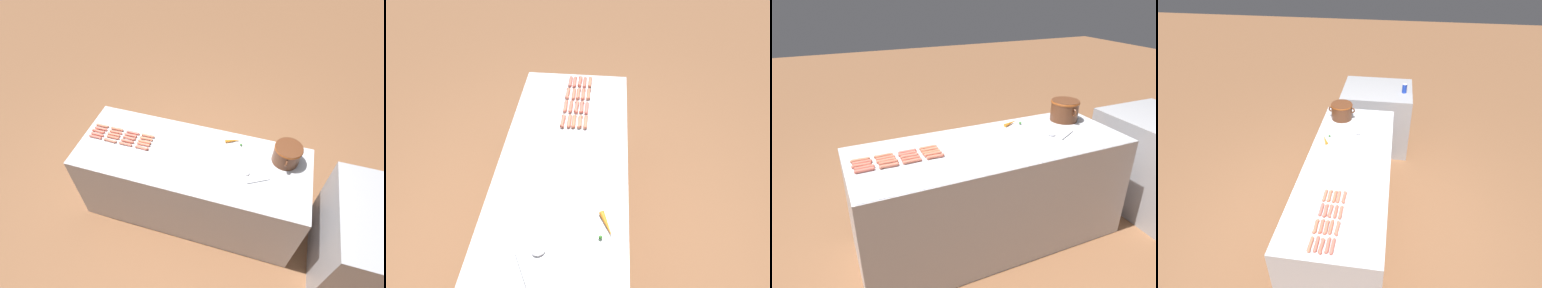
# 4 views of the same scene
# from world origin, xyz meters

# --- Properties ---
(ground_plane) EXTENTS (20.00, 20.00, 0.00)m
(ground_plane) POSITION_xyz_m (0.00, 0.00, 0.00)
(ground_plane) COLOR brown
(griddle_counter) EXTENTS (0.84, 2.25, 0.92)m
(griddle_counter) POSITION_xyz_m (0.00, 0.00, 0.46)
(griddle_counter) COLOR #BCBCC1
(griddle_counter) RESTS_ON ground_plane
(back_cabinet) EXTENTS (0.98, 0.82, 0.93)m
(back_cabinet) POSITION_xyz_m (0.17, 1.75, 0.47)
(back_cabinet) COLOR #A0A0A4
(back_cabinet) RESTS_ON ground_plane
(hot_dog_0) EXTENTS (0.03, 0.14, 0.03)m
(hot_dog_0) POSITION_xyz_m (-0.12, -1.00, 0.94)
(hot_dog_0) COLOR #C97153
(hot_dog_0) RESTS_ON griddle_counter
(hot_dog_1) EXTENTS (0.03, 0.14, 0.03)m
(hot_dog_1) POSITION_xyz_m (-0.12, -0.83, 0.94)
(hot_dog_1) COLOR #CB6F50
(hot_dog_1) RESTS_ON griddle_counter
(hot_dog_2) EXTENTS (0.03, 0.14, 0.03)m
(hot_dog_2) POSITION_xyz_m (-0.11, -0.65, 0.94)
(hot_dog_2) COLOR #D76456
(hot_dog_2) RESTS_ON griddle_counter
(hot_dog_3) EXTENTS (0.03, 0.14, 0.03)m
(hot_dog_3) POSITION_xyz_m (-0.12, -0.49, 0.94)
(hot_dog_3) COLOR #D77153
(hot_dog_3) RESTS_ON griddle_counter
(hot_dog_4) EXTENTS (0.03, 0.14, 0.03)m
(hot_dog_4) POSITION_xyz_m (-0.07, -0.99, 0.94)
(hot_dog_4) COLOR #CE6351
(hot_dog_4) RESTS_ON griddle_counter
(hot_dog_5) EXTENTS (0.03, 0.14, 0.03)m
(hot_dog_5) POSITION_xyz_m (-0.07, -0.82, 0.94)
(hot_dog_5) COLOR #D5674F
(hot_dog_5) RESTS_ON griddle_counter
(hot_dog_6) EXTENTS (0.03, 0.14, 0.03)m
(hot_dog_6) POSITION_xyz_m (-0.08, -0.66, 0.94)
(hot_dog_6) COLOR #CE6451
(hot_dog_6) RESTS_ON griddle_counter
(hot_dog_7) EXTENTS (0.03, 0.14, 0.03)m
(hot_dog_7) POSITION_xyz_m (-0.08, -0.49, 0.94)
(hot_dog_7) COLOR #CA7253
(hot_dog_7) RESTS_ON griddle_counter
(hot_dog_8) EXTENTS (0.03, 0.14, 0.03)m
(hot_dog_8) POSITION_xyz_m (-0.04, -1.00, 0.94)
(hot_dog_8) COLOR #D86651
(hot_dog_8) RESTS_ON griddle_counter
(hot_dog_9) EXTENTS (0.03, 0.14, 0.03)m
(hot_dog_9) POSITION_xyz_m (-0.04, -0.83, 0.94)
(hot_dog_9) COLOR #D66D53
(hot_dog_9) RESTS_ON griddle_counter
(hot_dog_10) EXTENTS (0.03, 0.14, 0.03)m
(hot_dog_10) POSITION_xyz_m (-0.04, -0.66, 0.94)
(hot_dog_10) COLOR #CD6A55
(hot_dog_10) RESTS_ON griddle_counter
(hot_dog_11) EXTENTS (0.03, 0.14, 0.03)m
(hot_dog_11) POSITION_xyz_m (-0.03, -0.49, 0.94)
(hot_dog_11) COLOR #D76E4D
(hot_dog_11) RESTS_ON griddle_counter
(hot_dog_12) EXTENTS (0.03, 0.14, 0.03)m
(hot_dog_12) POSITION_xyz_m (0.01, -0.99, 0.94)
(hot_dog_12) COLOR #D06552
(hot_dog_12) RESTS_ON griddle_counter
(hot_dog_13) EXTENTS (0.03, 0.14, 0.03)m
(hot_dog_13) POSITION_xyz_m (0.00, -0.82, 0.94)
(hot_dog_13) COLOR #CA674E
(hot_dog_13) RESTS_ON griddle_counter
(hot_dog_14) EXTENTS (0.03, 0.14, 0.03)m
(hot_dog_14) POSITION_xyz_m (0.01, -0.66, 0.94)
(hot_dog_14) COLOR #D1644D
(hot_dog_14) RESTS_ON griddle_counter
(hot_dog_15) EXTENTS (0.03, 0.14, 0.03)m
(hot_dog_15) POSITION_xyz_m (0.00, -0.49, 0.94)
(hot_dog_15) COLOR #D86F52
(hot_dog_15) RESTS_ON griddle_counter
(hot_dog_16) EXTENTS (0.03, 0.14, 0.03)m
(hot_dog_16) POSITION_xyz_m (0.04, -0.99, 0.94)
(hot_dog_16) COLOR #D26453
(hot_dog_16) RESTS_ON griddle_counter
(hot_dog_17) EXTENTS (0.03, 0.14, 0.03)m
(hot_dog_17) POSITION_xyz_m (0.05, -0.83, 0.94)
(hot_dog_17) COLOR #CC6C54
(hot_dog_17) RESTS_ON griddle_counter
(hot_dog_18) EXTENTS (0.03, 0.14, 0.03)m
(hot_dog_18) POSITION_xyz_m (0.05, -0.66, 0.94)
(hot_dog_18) COLOR #CC6952
(hot_dog_18) RESTS_ON griddle_counter
(hot_dog_19) EXTENTS (0.03, 0.14, 0.03)m
(hot_dog_19) POSITION_xyz_m (0.05, -0.49, 0.94)
(hot_dog_19) COLOR #D56951
(hot_dog_19) RESTS_ON griddle_counter
(bean_pot) EXTENTS (0.32, 0.26, 0.19)m
(bean_pot) POSITION_xyz_m (-0.20, 0.86, 1.03)
(bean_pot) COLOR #562D19
(bean_pot) RESTS_ON griddle_counter
(serving_spoon) EXTENTS (0.16, 0.25, 0.02)m
(serving_spoon) POSITION_xyz_m (0.07, 0.58, 0.93)
(serving_spoon) COLOR #B7B7BC
(serving_spoon) RESTS_ON griddle_counter
(carrot) EXTENTS (0.10, 0.17, 0.03)m
(carrot) POSITION_xyz_m (-0.30, 0.36, 0.94)
(carrot) COLOR orange
(carrot) RESTS_ON griddle_counter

